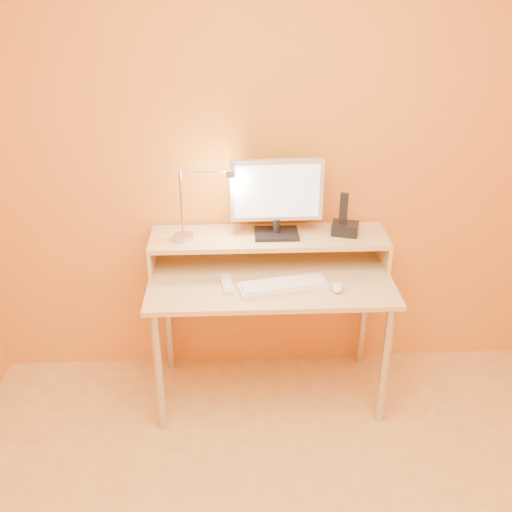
{
  "coord_description": "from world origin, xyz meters",
  "views": [
    {
      "loc": [
        -0.18,
        -1.38,
        2.14
      ],
      "look_at": [
        -0.07,
        1.13,
        0.87
      ],
      "focal_mm": 41.59,
      "sensor_mm": 36.0,
      "label": 1
    }
  ],
  "objects_px": {
    "monitor_panel": "(277,190)",
    "phone_dock": "(345,229)",
    "lamp_base": "(184,237)",
    "keyboard": "(283,286)",
    "mouse": "(337,287)",
    "remote_control": "(227,284)"
  },
  "relations": [
    {
      "from": "phone_dock",
      "to": "remote_control",
      "type": "bearing_deg",
      "value": -143.25
    },
    {
      "from": "mouse",
      "to": "phone_dock",
      "type": "bearing_deg",
      "value": 88.02
    },
    {
      "from": "lamp_base",
      "to": "remote_control",
      "type": "xyz_separation_m",
      "value": [
        0.21,
        -0.19,
        -0.16
      ]
    },
    {
      "from": "monitor_panel",
      "to": "keyboard",
      "type": "height_order",
      "value": "monitor_panel"
    },
    {
      "from": "remote_control",
      "to": "lamp_base",
      "type": "bearing_deg",
      "value": 129.82
    },
    {
      "from": "lamp_base",
      "to": "mouse",
      "type": "bearing_deg",
      "value": -19.38
    },
    {
      "from": "mouse",
      "to": "keyboard",
      "type": "bearing_deg",
      "value": -173.46
    },
    {
      "from": "monitor_panel",
      "to": "remote_control",
      "type": "xyz_separation_m",
      "value": [
        -0.25,
        -0.23,
        -0.39
      ]
    },
    {
      "from": "mouse",
      "to": "monitor_panel",
      "type": "bearing_deg",
      "value": 145.15
    },
    {
      "from": "monitor_panel",
      "to": "phone_dock",
      "type": "bearing_deg",
      "value": -2.78
    },
    {
      "from": "monitor_panel",
      "to": "lamp_base",
      "type": "distance_m",
      "value": 0.52
    },
    {
      "from": "phone_dock",
      "to": "mouse",
      "type": "relative_size",
      "value": 1.35
    },
    {
      "from": "phone_dock",
      "to": "remote_control",
      "type": "distance_m",
      "value": 0.67
    },
    {
      "from": "monitor_panel",
      "to": "keyboard",
      "type": "bearing_deg",
      "value": -87.82
    },
    {
      "from": "monitor_panel",
      "to": "mouse",
      "type": "relative_size",
      "value": 4.72
    },
    {
      "from": "remote_control",
      "to": "phone_dock",
      "type": "bearing_deg",
      "value": 11.96
    },
    {
      "from": "remote_control",
      "to": "monitor_panel",
      "type": "bearing_deg",
      "value": 34.13
    },
    {
      "from": "keyboard",
      "to": "mouse",
      "type": "height_order",
      "value": "mouse"
    },
    {
      "from": "lamp_base",
      "to": "mouse",
      "type": "height_order",
      "value": "lamp_base"
    },
    {
      "from": "lamp_base",
      "to": "monitor_panel",
      "type": "bearing_deg",
      "value": 4.92
    },
    {
      "from": "monitor_panel",
      "to": "remote_control",
      "type": "bearing_deg",
      "value": -138.88
    },
    {
      "from": "monitor_panel",
      "to": "mouse",
      "type": "distance_m",
      "value": 0.56
    }
  ]
}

